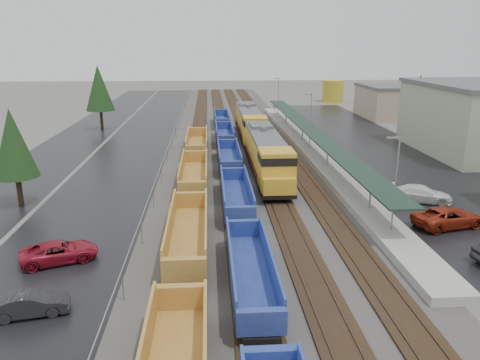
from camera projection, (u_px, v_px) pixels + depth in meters
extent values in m
cube|color=#302D2B|center=(237.00, 138.00, 73.85)|extent=(20.00, 160.00, 0.08)
cube|color=black|center=(199.00, 138.00, 73.42)|extent=(2.60, 160.00, 0.15)
cube|color=#473326|center=(194.00, 138.00, 73.35)|extent=(0.08, 160.00, 0.07)
cube|color=#473326|center=(203.00, 137.00, 73.44)|extent=(0.08, 160.00, 0.07)
cube|color=black|center=(224.00, 138.00, 73.68)|extent=(2.60, 160.00, 0.15)
cube|color=#473326|center=(219.00, 137.00, 73.61)|extent=(0.08, 160.00, 0.07)
cube|color=#473326|center=(228.00, 137.00, 73.70)|extent=(0.08, 160.00, 0.07)
cube|color=black|center=(249.00, 138.00, 73.94)|extent=(2.60, 160.00, 0.15)
cube|color=#473326|center=(245.00, 137.00, 73.86)|extent=(0.08, 160.00, 0.07)
cube|color=#473326|center=(254.00, 137.00, 73.96)|extent=(0.08, 160.00, 0.07)
cube|color=black|center=(274.00, 137.00, 74.20)|extent=(2.60, 160.00, 0.15)
cube|color=#473326|center=(270.00, 137.00, 74.12)|extent=(0.08, 160.00, 0.07)
cube|color=#473326|center=(279.00, 136.00, 74.22)|extent=(0.08, 160.00, 0.07)
cube|color=black|center=(141.00, 140.00, 72.88)|extent=(10.00, 160.00, 0.02)
cube|color=black|center=(75.00, 141.00, 72.23)|extent=(9.00, 160.00, 0.02)
cube|color=black|center=(376.00, 151.00, 65.51)|extent=(16.00, 100.00, 0.02)
cube|color=#9E9B93|center=(309.00, 149.00, 64.80)|extent=(3.00, 80.00, 0.70)
cylinder|color=gray|center=(370.00, 195.00, 40.43)|extent=(0.16, 0.16, 2.40)
cylinder|color=gray|center=(328.00, 155.00, 54.79)|extent=(0.16, 0.16, 2.40)
cylinder|color=gray|center=(303.00, 132.00, 69.15)|extent=(0.16, 0.16, 2.40)
cylinder|color=gray|center=(286.00, 117.00, 83.51)|extent=(0.16, 0.16, 2.40)
cylinder|color=gray|center=(275.00, 106.00, 97.88)|extent=(0.16, 0.16, 2.40)
cube|color=#192D22|center=(310.00, 129.00, 64.00)|extent=(2.60, 65.00, 0.15)
cylinder|color=gray|center=(395.00, 189.00, 35.05)|extent=(0.12, 0.12, 8.00)
cube|color=gray|center=(393.00, 138.00, 33.92)|extent=(1.00, 0.15, 0.12)
cylinder|color=gray|center=(310.00, 123.00, 63.77)|extent=(0.12, 0.12, 8.00)
cube|color=gray|center=(308.00, 94.00, 62.64)|extent=(1.00, 0.15, 0.12)
cylinder|color=gray|center=(278.00, 98.00, 92.50)|extent=(0.12, 0.12, 8.00)
cube|color=gray|center=(276.00, 78.00, 91.37)|extent=(1.00, 0.15, 0.12)
cylinder|color=gray|center=(123.00, 286.00, 27.00)|extent=(0.08, 0.08, 2.00)
cylinder|color=gray|center=(142.00, 232.00, 34.66)|extent=(0.08, 0.08, 2.00)
cylinder|color=gray|center=(153.00, 198.00, 42.32)|extent=(0.08, 0.08, 2.00)
cylinder|color=gray|center=(162.00, 174.00, 49.98)|extent=(0.08, 0.08, 2.00)
cylinder|color=gray|center=(168.00, 157.00, 57.64)|extent=(0.08, 0.08, 2.00)
cylinder|color=gray|center=(172.00, 144.00, 65.30)|extent=(0.08, 0.08, 2.00)
cylinder|color=gray|center=(176.00, 133.00, 72.96)|extent=(0.08, 0.08, 2.00)
cylinder|color=gray|center=(179.00, 125.00, 80.62)|extent=(0.08, 0.08, 2.00)
cylinder|color=gray|center=(181.00, 118.00, 88.28)|extent=(0.08, 0.08, 2.00)
cylinder|color=gray|center=(183.00, 112.00, 95.94)|extent=(0.08, 0.08, 2.00)
cylinder|color=gray|center=(185.00, 107.00, 103.60)|extent=(0.08, 0.08, 2.00)
cylinder|color=gray|center=(187.00, 102.00, 111.26)|extent=(0.08, 0.08, 2.00)
cylinder|color=gray|center=(188.00, 98.00, 118.92)|extent=(0.08, 0.08, 2.00)
cylinder|color=gray|center=(189.00, 95.00, 126.58)|extent=(0.08, 0.08, 2.00)
cylinder|color=gray|center=(190.00, 92.00, 134.24)|extent=(0.08, 0.08, 2.00)
cylinder|color=gray|center=(191.00, 89.00, 141.90)|extent=(0.08, 0.08, 2.00)
cube|color=gray|center=(176.00, 127.00, 72.68)|extent=(0.05, 160.00, 0.05)
cube|color=tan|center=(408.00, 102.00, 94.50)|extent=(18.00, 14.00, 6.00)
cube|color=#59595B|center=(410.00, 86.00, 93.59)|extent=(18.36, 14.28, 0.50)
ellipsoid|color=#495542|center=(149.00, 77.00, 205.95)|extent=(154.00, 110.00, 19.80)
ellipsoid|color=#495542|center=(302.00, 75.00, 220.07)|extent=(196.00, 140.00, 25.20)
ellipsoid|color=#495542|center=(436.00, 73.00, 234.19)|extent=(168.00, 120.00, 21.60)
cylinder|color=#332316|center=(20.00, 191.00, 43.32)|extent=(0.50, 0.50, 2.70)
cone|color=black|center=(13.00, 143.00, 42.06)|extent=(3.96, 3.96, 6.30)
cylinder|color=#332316|center=(102.00, 120.00, 81.47)|extent=(0.50, 0.50, 3.30)
cone|color=black|center=(99.00, 88.00, 79.93)|extent=(4.84, 4.84, 7.70)
cylinder|color=#332316|center=(415.00, 129.00, 73.34)|extent=(0.50, 0.50, 3.00)
cone|color=black|center=(419.00, 97.00, 71.93)|extent=(4.40, 4.40, 7.00)
cube|color=black|center=(265.00, 167.00, 53.23)|extent=(3.26, 21.73, 0.43)
cube|color=gold|center=(265.00, 149.00, 53.75)|extent=(3.04, 17.38, 3.26)
cube|color=gold|center=(276.00, 169.00, 44.53)|extent=(3.26, 3.48, 3.69)
cube|color=black|center=(277.00, 158.00, 44.23)|extent=(3.31, 3.53, 0.76)
cube|color=gold|center=(279.00, 186.00, 42.97)|extent=(3.04, 1.09, 1.52)
cube|color=#59595B|center=(265.00, 135.00, 53.26)|extent=(3.10, 17.38, 0.38)
cube|color=maroon|center=(251.00, 161.00, 54.01)|extent=(0.04, 17.38, 0.38)
cube|color=maroon|center=(278.00, 160.00, 54.21)|extent=(0.04, 17.38, 0.38)
cube|color=black|center=(265.00, 171.00, 53.35)|extent=(2.39, 6.52, 0.65)
cube|color=black|center=(275.00, 190.00, 46.04)|extent=(2.61, 4.35, 0.54)
cube|color=black|center=(258.00, 155.00, 60.60)|extent=(2.61, 4.35, 0.54)
cylinder|color=#59595B|center=(264.00, 130.00, 54.21)|extent=(0.76, 0.76, 0.54)
cube|color=#59595B|center=(261.00, 126.00, 57.34)|extent=(2.61, 4.35, 0.54)
cube|color=black|center=(249.00, 133.00, 73.33)|extent=(3.26, 21.73, 0.43)
cube|color=gold|center=(249.00, 121.00, 73.85)|extent=(3.04, 17.38, 3.26)
cube|color=gold|center=(255.00, 130.00, 64.64)|extent=(3.26, 3.48, 3.69)
cube|color=black|center=(255.00, 122.00, 64.33)|extent=(3.31, 3.53, 0.76)
cube|color=gold|center=(256.00, 140.00, 63.07)|extent=(3.04, 1.09, 1.52)
cube|color=#59595B|center=(249.00, 110.00, 73.37)|extent=(3.10, 17.38, 0.38)
cube|color=maroon|center=(239.00, 129.00, 74.12)|extent=(0.04, 17.38, 0.38)
cube|color=maroon|center=(259.00, 129.00, 74.32)|extent=(0.04, 17.38, 0.38)
cube|color=black|center=(249.00, 136.00, 73.46)|extent=(2.39, 6.52, 0.65)
cube|color=black|center=(254.00, 146.00, 66.14)|extent=(2.61, 4.35, 0.54)
cube|color=black|center=(246.00, 127.00, 80.71)|extent=(2.61, 4.35, 0.54)
cylinder|color=#59595B|center=(248.00, 107.00, 74.31)|extent=(0.76, 0.76, 0.54)
cube|color=#59595B|center=(247.00, 104.00, 77.45)|extent=(2.61, 4.35, 0.54)
cube|color=#AC732F|center=(181.00, 298.00, 24.62)|extent=(2.70, 0.52, 1.46)
cube|color=black|center=(181.00, 323.00, 24.22)|extent=(2.08, 2.29, 0.52)
cube|color=#AC732F|center=(188.00, 238.00, 34.00)|extent=(2.70, 12.30, 0.26)
cube|color=#AC732F|center=(170.00, 226.00, 33.66)|extent=(0.16, 12.30, 1.87)
cube|color=#AC732F|center=(206.00, 226.00, 33.82)|extent=(0.16, 12.30, 1.87)
cube|color=#AC732F|center=(184.00, 269.00, 27.71)|extent=(2.70, 0.52, 1.46)
cube|color=#AC732F|center=(191.00, 200.00, 39.89)|extent=(2.70, 0.52, 1.46)
cube|color=black|center=(185.00, 279.00, 28.70)|extent=(2.08, 2.29, 0.52)
cube|color=black|center=(191.00, 215.00, 39.48)|extent=(2.08, 2.29, 0.52)
cube|color=#AC732F|center=(194.00, 178.00, 49.27)|extent=(2.70, 12.30, 0.26)
cube|color=#AC732F|center=(182.00, 169.00, 48.92)|extent=(0.16, 12.30, 1.87)
cube|color=#AC732F|center=(206.00, 169.00, 49.09)|extent=(0.16, 12.30, 1.87)
cube|color=#AC732F|center=(192.00, 189.00, 42.97)|extent=(2.70, 0.52, 1.46)
cube|color=#AC732F|center=(195.00, 157.00, 55.15)|extent=(2.70, 0.52, 1.46)
cube|color=black|center=(193.00, 197.00, 43.96)|extent=(2.08, 2.29, 0.52)
cube|color=black|center=(196.00, 167.00, 54.74)|extent=(2.08, 2.29, 0.52)
cube|color=#AC732F|center=(197.00, 146.00, 64.53)|extent=(2.70, 12.30, 0.26)
cube|color=#AC732F|center=(188.00, 139.00, 64.18)|extent=(0.16, 12.30, 1.87)
cube|color=#AC732F|center=(207.00, 139.00, 64.35)|extent=(0.16, 12.30, 1.87)
cube|color=#AC732F|center=(196.00, 151.00, 58.24)|extent=(2.70, 0.52, 1.46)
cube|color=#AC732F|center=(198.00, 132.00, 70.41)|extent=(2.70, 0.52, 1.46)
cube|color=black|center=(196.00, 158.00, 59.22)|extent=(2.08, 2.29, 0.52)
cube|color=black|center=(198.00, 140.00, 70.01)|extent=(2.08, 2.29, 0.52)
cube|color=navy|center=(250.00, 276.00, 28.54)|extent=(2.49, 11.50, 0.24)
cube|color=navy|center=(231.00, 264.00, 28.22)|extent=(0.14, 11.50, 1.72)
cube|color=navy|center=(270.00, 263.00, 28.38)|extent=(0.14, 11.50, 1.72)
cube|color=navy|center=(261.00, 322.00, 22.67)|extent=(2.49, 0.48, 1.34)
cube|color=navy|center=(243.00, 229.00, 34.04)|extent=(2.49, 0.48, 1.34)
cube|color=black|center=(260.00, 331.00, 23.58)|extent=(1.91, 2.10, 0.48)
cube|color=black|center=(244.00, 245.00, 33.67)|extent=(1.91, 2.10, 0.48)
cube|color=navy|center=(236.00, 199.00, 42.76)|extent=(2.49, 11.50, 0.24)
cube|color=navy|center=(223.00, 190.00, 42.44)|extent=(0.14, 11.50, 1.72)
cube|color=navy|center=(249.00, 189.00, 42.59)|extent=(0.14, 11.50, 1.72)
cube|color=navy|center=(240.00, 215.00, 36.88)|extent=(2.49, 0.48, 1.34)
cube|color=navy|center=(233.00, 174.00, 48.26)|extent=(2.49, 0.48, 1.34)
cube|color=black|center=(240.00, 223.00, 37.79)|extent=(1.91, 2.10, 0.48)
cube|color=black|center=(233.00, 185.00, 47.89)|extent=(1.91, 2.10, 0.48)
cube|color=navy|center=(229.00, 160.00, 56.97)|extent=(2.49, 11.50, 0.24)
cube|color=navy|center=(219.00, 153.00, 56.65)|extent=(0.14, 11.50, 1.72)
cube|color=navy|center=(239.00, 153.00, 56.81)|extent=(0.14, 11.50, 1.72)
cube|color=navy|center=(231.00, 167.00, 51.10)|extent=(2.49, 0.48, 1.34)
cube|color=navy|center=(227.00, 144.00, 62.47)|extent=(2.49, 0.48, 1.34)
cube|color=black|center=(231.00, 174.00, 52.01)|extent=(1.91, 2.10, 0.48)
cube|color=black|center=(227.00, 152.00, 62.10)|extent=(1.91, 2.10, 0.48)
cube|color=navy|center=(224.00, 137.00, 71.19)|extent=(2.49, 11.50, 0.24)
cube|color=navy|center=(217.00, 131.00, 70.87)|extent=(0.14, 11.50, 1.72)
cube|color=navy|center=(232.00, 131.00, 71.02)|extent=(0.14, 11.50, 1.72)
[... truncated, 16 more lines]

